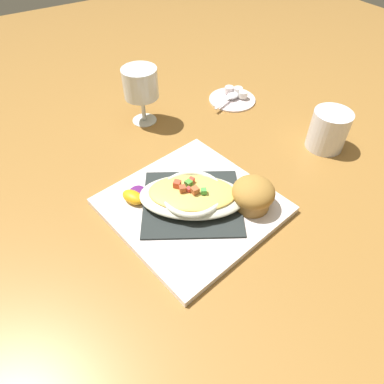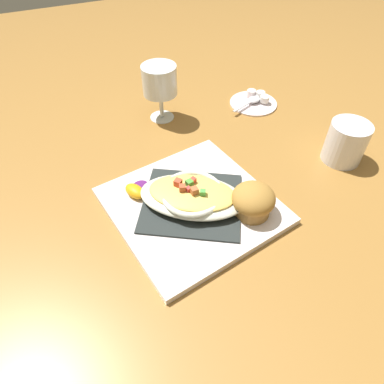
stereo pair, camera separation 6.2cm
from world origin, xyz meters
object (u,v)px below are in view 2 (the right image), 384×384
Objects in this scene: gratin_dish at (192,195)px; creamer_cup_0 at (265,99)px; stemmed_glass at (160,83)px; spoon at (253,100)px; creamer_cup_2 at (251,93)px; orange_garnish at (136,190)px; square_plate at (192,206)px; creamer_cup_1 at (260,95)px; coffee_mug at (346,144)px; creamer_saucer at (253,103)px; muffin at (253,201)px.

creamer_cup_0 is at bearing -51.58° from gratin_dish.
stemmed_glass is 1.34× the size of spoon.
orange_garnish is at bearing 120.37° from creamer_cup_2.
stemmed_glass is (0.31, -0.06, 0.09)m from square_plate.
creamer_cup_1 is at bearing -62.50° from orange_garnish.
square_plate is 0.36m from coffee_mug.
coffee_mug is 0.44m from stemmed_glass.
spoon is (0.27, -0.30, 0.01)m from square_plate.
creamer_cup_1 is (0.28, -0.33, 0.01)m from square_plate.
gratin_dish is 0.42m from creamer_cup_0.
gratin_dish reaches higher than orange_garnish.
square_plate is 0.41m from creamer_saucer.
orange_garnish is 0.63× the size of coffee_mug.
muffin is 0.73× the size of coffee_mug.
gratin_dish is (0.00, 0.00, 0.03)m from square_plate.
gratin_dish is 0.11m from orange_garnish.
orange_garnish reaches higher than spoon.
square_plate is 0.40m from spoon.
square_plate is 0.43m from creamer_cup_2.
creamer_saucer is (-0.04, -0.25, -0.09)m from stemmed_glass.
creamer_cup_1 is at bearing -133.06° from creamer_cup_2.
creamer_cup_0 is at bearing -120.41° from creamer_saucer.
orange_garnish is at bearing 117.97° from spoon.
creamer_cup_2 is (0.36, -0.22, -0.03)m from muffin.
orange_garnish is 0.47m from creamer_cup_1.
gratin_dish is 2.21× the size of spoon.
spoon is at bearing -47.67° from gratin_dish.
stemmed_glass is (0.38, 0.03, 0.05)m from muffin.
gratin_dish is 3.33× the size of orange_garnish.
muffin reaches higher than creamer_saucer.
creamer_saucer is (0.27, -0.30, -0.00)m from square_plate.
creamer_cup_0 is at bearing 175.38° from creamer_cup_1.
stemmed_glass is at bearing 87.03° from creamer_cup_2.
creamer_cup_0 is (-0.01, -0.03, 0.00)m from spoon.
coffee_mug is (0.00, -0.36, 0.03)m from square_plate.
muffin is 0.40m from spoon.
creamer_cup_2 is at bearing 46.94° from creamer_cup_1.
creamer_cup_0 and creamer_cup_1 have the same top height.
creamer_cup_0 is (0.19, -0.41, -0.01)m from orange_garnish.
creamer_cup_0 reaches higher than spoon.
orange_garnish reaches higher than square_plate.
stemmed_glass reaches higher than gratin_dish.
muffin is 0.77× the size of spoon.
creamer_cup_1 and creamer_cup_2 have the same top height.
stemmed_glass is 0.29m from creamer_cup_0.
orange_garnish is at bearing 52.48° from square_plate.
muffin is at bearing -174.98° from stemmed_glass.
square_plate is 0.33m from stemmed_glass.
creamer_saucer is (0.21, -0.39, -0.02)m from orange_garnish.
orange_garnish is 0.45m from coffee_mug.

